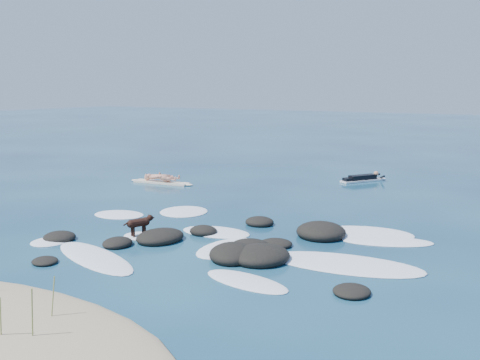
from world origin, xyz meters
The scene contains 6 objects.
ground centered at (0.00, 0.00, 0.00)m, with size 160.00×160.00×0.00m, color #0A2642.
reef_rocks centered at (1.63, -1.12, 0.11)m, with size 9.78×7.26×0.57m.
breaking_foam centered at (1.51, -0.54, 0.01)m, with size 11.74×8.21×0.12m.
standing_surfer_rig centered at (-6.50, 5.85, 0.74)m, with size 3.31×0.84×1.88m.
paddling_surfer_rig centered at (1.52, 11.02, 0.15)m, with size 1.84×2.28×0.44m.
dog centered at (-1.49, -1.64, 0.44)m, with size 0.53×0.99×0.66m.
Camera 1 is at (8.76, -13.65, 4.45)m, focal length 40.00 mm.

